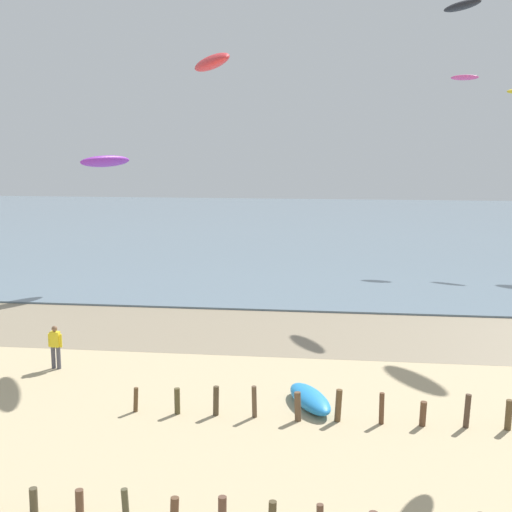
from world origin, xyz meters
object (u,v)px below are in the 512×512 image
(kite_aloft_3, at_px, (105,161))
(kite_aloft_7, at_px, (211,62))
(grounded_kite, at_px, (310,399))
(kite_aloft_4, at_px, (462,6))
(kite_aloft_8, at_px, (465,77))
(person_by_waterline, at_px, (55,346))

(kite_aloft_3, xyz_separation_m, kite_aloft_7, (8.16, -9.08, 4.49))
(grounded_kite, bearing_deg, kite_aloft_4, -46.35)
(kite_aloft_4, height_order, kite_aloft_7, kite_aloft_4)
(grounded_kite, height_order, kite_aloft_8, kite_aloft_8)
(grounded_kite, xyz_separation_m, kite_aloft_3, (-12.89, 17.28, 7.31))
(kite_aloft_3, xyz_separation_m, kite_aloft_4, (20.23, 0.70, 8.45))
(person_by_waterline, relative_size, kite_aloft_7, 0.48)
(kite_aloft_3, distance_m, kite_aloft_4, 21.94)
(kite_aloft_4, bearing_deg, kite_aloft_7, 99.90)
(kite_aloft_4, bearing_deg, grounded_kite, 128.68)
(person_by_waterline, distance_m, grounded_kite, 10.26)
(grounded_kite, height_order, kite_aloft_3, kite_aloft_3)
(grounded_kite, distance_m, kite_aloft_7, 15.13)
(kite_aloft_3, bearing_deg, person_by_waterline, -136.37)
(person_by_waterline, bearing_deg, kite_aloft_7, 47.40)
(grounded_kite, xyz_separation_m, kite_aloft_8, (9.72, 29.37, 13.02))
(grounded_kite, relative_size, kite_aloft_3, 0.76)
(grounded_kite, distance_m, kite_aloft_3, 22.76)
(kite_aloft_7, height_order, kite_aloft_8, kite_aloft_8)
(kite_aloft_7, xyz_separation_m, kite_aloft_8, (14.45, 21.17, 1.22))
(person_by_waterline, xyz_separation_m, kite_aloft_3, (-2.98, 14.71, 6.66))
(grounded_kite, xyz_separation_m, kite_aloft_4, (7.34, 17.98, 15.76))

